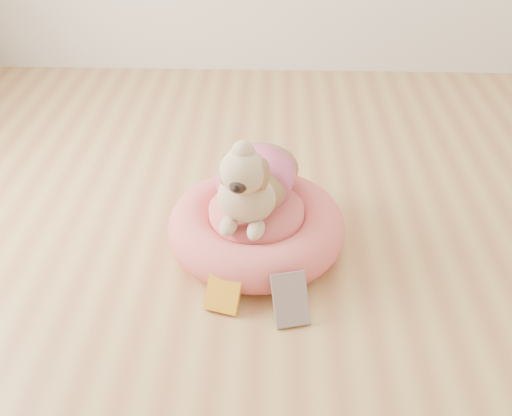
{
  "coord_description": "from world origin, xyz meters",
  "views": [
    {
      "loc": [
        0.05,
        -1.53,
        1.53
      ],
      "look_at": [
        -0.02,
        0.29,
        0.22
      ],
      "focal_mm": 40.0,
      "sensor_mm": 36.0,
      "label": 1
    }
  ],
  "objects_px": {
    "pet_bed": "(256,227)",
    "book_white": "(290,299)",
    "dog": "(253,166)",
    "book_yellow": "(225,286)"
  },
  "relations": [
    {
      "from": "dog",
      "to": "book_white",
      "type": "relative_size",
      "value": 2.77
    },
    {
      "from": "pet_bed",
      "to": "book_yellow",
      "type": "height_order",
      "value": "pet_bed"
    },
    {
      "from": "pet_bed",
      "to": "book_white",
      "type": "relative_size",
      "value": 3.82
    },
    {
      "from": "pet_bed",
      "to": "book_white",
      "type": "xyz_separation_m",
      "value": [
        0.13,
        -0.41,
        -0.01
      ]
    },
    {
      "from": "book_white",
      "to": "pet_bed",
      "type": "bearing_deg",
      "value": 94.42
    },
    {
      "from": "book_yellow",
      "to": "book_white",
      "type": "bearing_deg",
      "value": 1.0
    },
    {
      "from": "pet_bed",
      "to": "dog",
      "type": "bearing_deg",
      "value": 174.93
    },
    {
      "from": "book_yellow",
      "to": "book_white",
      "type": "relative_size",
      "value": 0.99
    },
    {
      "from": "dog",
      "to": "book_white",
      "type": "xyz_separation_m",
      "value": [
        0.15,
        -0.41,
        -0.3
      ]
    },
    {
      "from": "pet_bed",
      "to": "book_white",
      "type": "height_order",
      "value": "pet_bed"
    }
  ]
}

